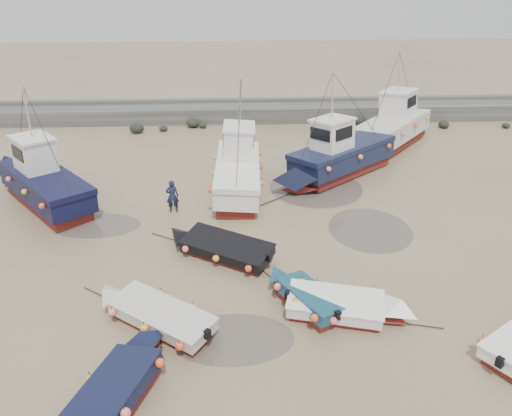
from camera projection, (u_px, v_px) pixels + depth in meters
The scene contains 16 objects.
ground at pixel (284, 286), 20.50m from camera, with size 120.00×120.00×0.00m, color #9C8B65.
seawall at pixel (259, 113), 39.65m from camera, with size 60.00×4.92×1.50m.
puddle_a at pixel (233, 339), 17.74m from camera, with size 4.40×4.40×0.01m, color #574D45.
puddle_b at pixel (370, 229), 24.58m from camera, with size 4.09×4.09×0.01m, color #574D45.
puddle_c at pixel (98, 226), 24.90m from camera, with size 4.29×4.29×0.01m, color #574D45.
puddle_d at pixel (316, 188), 28.84m from camera, with size 5.38×5.38×0.01m, color #574D45.
dinghy_0 at pixel (155, 312), 18.21m from camera, with size 5.65×4.34×1.43m.
dinghy_1 at pixel (118, 389), 15.05m from camera, with size 3.29×6.00×1.43m.
dinghy_2 at pixel (303, 293), 19.13m from camera, with size 3.18×4.59×1.43m.
dinghy_4 at pixel (221, 245), 22.28m from camera, with size 5.90×3.99×1.43m.
dinghy_5 at pixel (345, 305), 18.57m from camera, with size 5.77×2.75×1.43m.
cabin_boat_0 at pixel (40, 180), 26.54m from camera, with size 7.45×8.27×6.22m.
cabin_boat_1 at pixel (236, 167), 28.15m from camera, with size 3.02×10.04×6.22m.
cabin_boat_2 at pixel (337, 156), 29.58m from camera, with size 8.80×7.28×6.22m.
cabin_boat_3 at pixel (398, 124), 34.80m from camera, with size 7.52×8.28×6.22m.
person at pixel (174, 212), 26.24m from camera, with size 0.66×0.43×1.81m, color #161D38.
Camera 1 is at (-1.89, -16.58, 12.40)m, focal length 35.00 mm.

